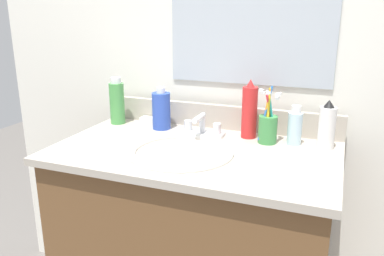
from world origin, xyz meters
TOP-DOWN VIEW (x-y plane):
  - countertop at (0.00, 0.00)m, footprint 0.91×0.53m
  - backsplash at (0.00, 0.25)m, footprint 0.91×0.02m
  - back_wall at (0.00, 0.32)m, footprint 2.01×0.04m
  - mirror_panel at (0.10, 0.29)m, footprint 0.60×0.01m
  - sink_basin at (-0.03, -0.05)m, footprint 0.34×0.34m
  - faucet at (-0.03, 0.15)m, footprint 0.16×0.10m
  - bottle_gel_clear at (0.29, 0.17)m, footprint 0.05×0.05m
  - bottle_toner_green at (-0.39, 0.17)m, footprint 0.06×0.06m
  - bottle_lotion_white at (0.40, 0.16)m, footprint 0.05×0.05m
  - bottle_shampoo_blue at (-0.20, 0.17)m, footprint 0.07×0.07m
  - bottle_spray_red at (0.14, 0.18)m, footprint 0.05×0.05m
  - cup_green at (0.21, 0.15)m, footprint 0.07×0.07m
  - soap_bar at (-0.28, 0.22)m, footprint 0.06×0.04m

SIDE VIEW (x-z plane):
  - back_wall at x=0.00m, z-range 0.00..1.30m
  - sink_basin at x=-0.03m, z-range 0.73..0.84m
  - countertop at x=0.00m, z-range 0.79..0.82m
  - soap_bar at x=-0.28m, z-range 0.82..0.84m
  - faucet at x=-0.03m, z-range 0.81..0.89m
  - backsplash at x=0.00m, z-range 0.82..0.91m
  - cup_green at x=0.21m, z-range 0.78..0.97m
  - bottle_gel_clear at x=0.29m, z-range 0.81..0.94m
  - bottle_shampoo_blue at x=-0.20m, z-range 0.81..0.97m
  - bottle_lotion_white at x=0.40m, z-range 0.81..0.97m
  - bottle_toner_green at x=-0.39m, z-range 0.81..1.00m
  - bottle_spray_red at x=0.14m, z-range 0.81..1.02m
  - mirror_panel at x=0.10m, z-range 0.99..1.55m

